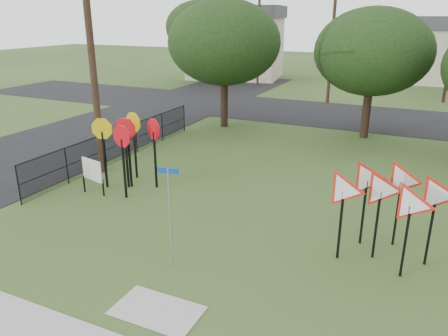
{
  "coord_description": "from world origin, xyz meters",
  "views": [
    {
      "loc": [
        4.89,
        -9.24,
        6.37
      ],
      "look_at": [
        -0.85,
        3.0,
        1.6
      ],
      "focal_mm": 35.0,
      "sensor_mm": 36.0,
      "label": 1
    }
  ],
  "objects_px": {
    "street_name_sign": "(170,210)",
    "stop_sign_cluster": "(128,137)",
    "info_board": "(92,171)",
    "yield_sign_cluster": "(389,193)"
  },
  "relations": [
    {
      "from": "stop_sign_cluster",
      "to": "info_board",
      "type": "height_order",
      "value": "stop_sign_cluster"
    },
    {
      "from": "yield_sign_cluster",
      "to": "street_name_sign",
      "type": "bearing_deg",
      "value": -150.88
    },
    {
      "from": "street_name_sign",
      "to": "info_board",
      "type": "bearing_deg",
      "value": 150.42
    },
    {
      "from": "street_name_sign",
      "to": "info_board",
      "type": "distance_m",
      "value": 6.06
    },
    {
      "from": "street_name_sign",
      "to": "info_board",
      "type": "height_order",
      "value": "street_name_sign"
    },
    {
      "from": "street_name_sign",
      "to": "stop_sign_cluster",
      "type": "xyz_separation_m",
      "value": [
        -4.39,
        4.13,
        0.42
      ]
    },
    {
      "from": "street_name_sign",
      "to": "stop_sign_cluster",
      "type": "relative_size",
      "value": 1.0
    },
    {
      "from": "street_name_sign",
      "to": "info_board",
      "type": "relative_size",
      "value": 2.03
    },
    {
      "from": "info_board",
      "to": "stop_sign_cluster",
      "type": "bearing_deg",
      "value": 54.03
    },
    {
      "from": "info_board",
      "to": "yield_sign_cluster",
      "type": "bearing_deg",
      "value": -0.89
    }
  ]
}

